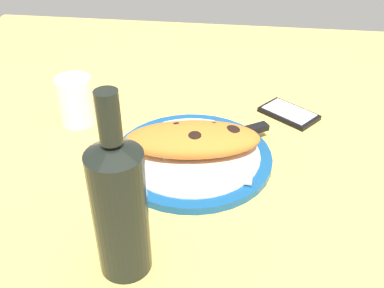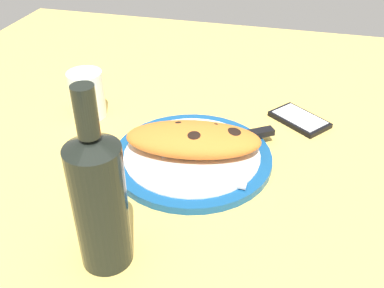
{
  "view_description": "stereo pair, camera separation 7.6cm",
  "coord_description": "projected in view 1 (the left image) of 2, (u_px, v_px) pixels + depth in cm",
  "views": [
    {
      "loc": [
        8.85,
        -64.73,
        47.88
      ],
      "look_at": [
        0.0,
        0.0,
        3.69
      ],
      "focal_mm": 41.39,
      "sensor_mm": 36.0,
      "label": 1
    },
    {
      "loc": [
        16.33,
        -63.26,
        47.88
      ],
      "look_at": [
        0.0,
        0.0,
        3.69
      ],
      "focal_mm": 41.39,
      "sensor_mm": 36.0,
      "label": 2
    }
  ],
  "objects": [
    {
      "name": "ground_plane",
      "position": [
        192.0,
        167.0,
        0.82
      ],
      "size": [
        150.0,
        150.0,
        3.0
      ],
      "primitive_type": "cube",
      "color": "#DBB756"
    },
    {
      "name": "plate",
      "position": [
        192.0,
        157.0,
        0.8
      ],
      "size": [
        29.02,
        29.02,
        1.69
      ],
      "color": "navy",
      "rests_on": "ground_plane"
    },
    {
      "name": "calzone",
      "position": [
        192.0,
        139.0,
        0.79
      ],
      "size": [
        25.83,
        14.54,
        4.88
      ],
      "color": "orange",
      "rests_on": "plate"
    },
    {
      "name": "fork",
      "position": [
        211.0,
        176.0,
        0.74
      ],
      "size": [
        17.0,
        2.33,
        0.4
      ],
      "color": "silver",
      "rests_on": "plate"
    },
    {
      "name": "knife",
      "position": [
        231.0,
        136.0,
        0.84
      ],
      "size": [
        20.05,
        14.13,
        1.2
      ],
      "color": "silver",
      "rests_on": "plate"
    },
    {
      "name": "smartphone",
      "position": [
        289.0,
        113.0,
        0.94
      ],
      "size": [
        13.4,
        12.57,
        1.16
      ],
      "color": "black",
      "rests_on": "ground_plane"
    },
    {
      "name": "water_glass",
      "position": [
        76.0,
        104.0,
        0.9
      ],
      "size": [
        7.17,
        7.17,
        9.93
      ],
      "color": "silver",
      "rests_on": "ground_plane"
    },
    {
      "name": "wine_bottle",
      "position": [
        120.0,
        205.0,
        0.55
      ],
      "size": [
        7.09,
        7.09,
        26.64
      ],
      "color": "black",
      "rests_on": "ground_plane"
    }
  ]
}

